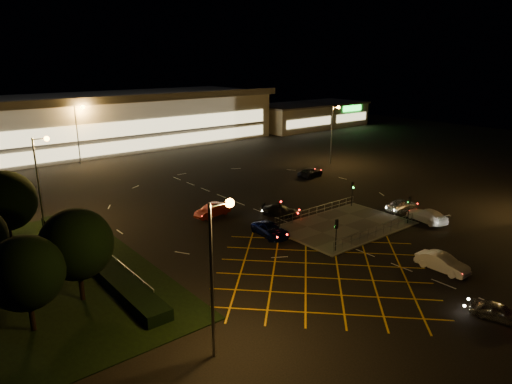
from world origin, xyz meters
TOP-DOWN VIEW (x-y plane):
  - ground at (0.00, 0.00)m, footprint 180.00×180.00m
  - pedestrian_island at (2.00, -2.00)m, footprint 14.00×9.00m
  - grass_verge at (-28.00, 6.00)m, footprint 18.00×30.00m
  - hedge at (-23.00, 6.00)m, footprint 2.00×26.00m
  - supermarket at (0.00, 61.95)m, footprint 72.00×26.50m
  - retail_unit_a at (46.00, 53.97)m, footprint 18.80×14.80m
  - retail_unit_b at (62.00, 53.96)m, footprint 14.80×14.80m
  - streetlight_sw at (-21.56, -12.00)m, footprint 1.78×0.56m
  - streetlight_nw at (-23.56, 18.00)m, footprint 1.78×0.56m
  - streetlight_ne at (24.44, 20.00)m, footprint 1.78×0.56m
  - streetlight_far_left at (-9.56, 48.00)m, footprint 1.78×0.56m
  - streetlight_far_right at (30.44, 50.00)m, footprint 1.78×0.56m
  - signal_sw at (-4.00, -5.99)m, footprint 0.28×0.30m
  - signal_se at (8.00, -5.99)m, footprint 0.28×0.30m
  - signal_nw at (-4.00, 1.99)m, footprint 0.28×0.30m
  - signal_ne at (8.00, 1.99)m, footprint 0.28×0.30m
  - tree_a at (-30.00, -2.00)m, footprint 5.04×5.04m
  - tree_c at (-28.00, 14.00)m, footprint 5.76×5.76m
  - tree_e at (-26.00, 0.00)m, footprint 5.40×5.40m
  - car_near_silver at (-4.04, -21.20)m, footprint 2.34×3.92m
  - car_queue_white at (0.15, -14.57)m, footprint 1.60×4.58m
  - car_left_blue at (-6.19, 1.00)m, footprint 2.78×5.07m
  - car_far_dkgrey at (-1.15, 5.00)m, footprint 4.18×4.62m
  - car_right_silver at (11.50, -2.87)m, footprint 4.61×2.20m
  - car_circ_red at (-7.46, 9.94)m, footprint 4.71×2.18m
  - car_east_grey at (15.00, 16.03)m, footprint 5.07×3.03m
  - car_approach_white at (10.47, -6.83)m, footprint 3.12×5.41m

SIDE VIEW (x-z plane):
  - ground at x=0.00m, z-range 0.00..0.00m
  - grass_verge at x=-28.00m, z-range 0.00..0.08m
  - pedestrian_island at x=2.00m, z-range 0.00..0.12m
  - hedge at x=-23.00m, z-range 0.00..1.00m
  - car_near_silver at x=-4.04m, z-range 0.00..1.25m
  - car_far_dkgrey at x=-1.15m, z-range 0.00..1.29m
  - car_east_grey at x=15.00m, z-range 0.00..1.32m
  - car_left_blue at x=-6.19m, z-range 0.00..1.35m
  - car_approach_white at x=10.47m, z-range 0.00..1.48m
  - car_circ_red at x=-7.46m, z-range 0.00..1.49m
  - car_queue_white at x=0.15m, z-range 0.00..1.51m
  - car_right_silver at x=11.50m, z-range 0.00..1.52m
  - signal_sw at x=-4.00m, z-range 0.79..3.94m
  - signal_se at x=8.00m, z-range 0.79..3.94m
  - signal_nw at x=-4.00m, z-range 0.79..3.94m
  - signal_ne at x=8.00m, z-range 0.79..3.94m
  - retail_unit_a at x=46.00m, z-range 0.04..6.39m
  - retail_unit_b at x=62.00m, z-range 0.05..6.40m
  - tree_a at x=-30.00m, z-range 0.90..7.76m
  - tree_e at x=-26.00m, z-range 0.97..8.32m
  - tree_c at x=-28.00m, z-range 1.03..8.87m
  - supermarket at x=0.00m, z-range 0.06..10.56m
  - streetlight_sw at x=-21.56m, z-range 1.55..11.58m
  - streetlight_nw at x=-23.56m, z-range 1.55..11.58m
  - streetlight_ne at x=24.44m, z-range 1.55..11.58m
  - streetlight_far_left at x=-9.56m, z-range 1.55..11.58m
  - streetlight_far_right at x=30.44m, z-range 1.55..11.58m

